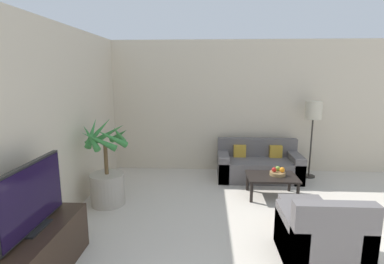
{
  "coord_description": "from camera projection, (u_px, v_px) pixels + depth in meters",
  "views": [
    {
      "loc": [
        -1.07,
        -0.49,
        2.03
      ],
      "look_at": [
        -1.36,
        4.77,
        1.0
      ],
      "focal_mm": 28.0,
      "sensor_mm": 36.0,
      "label": 1
    }
  ],
  "objects": [
    {
      "name": "tv_console",
      "position": [
        37.0,
        253.0,
        2.99
      ],
      "size": [
        0.53,
        1.24,
        0.53
      ],
      "color": "#332319",
      "rests_on": "ground_plane"
    },
    {
      "name": "apple_green",
      "position": [
        278.0,
        168.0,
        5.04
      ],
      "size": [
        0.08,
        0.08,
        0.08
      ],
      "color": "olive",
      "rests_on": "fruit_bowl"
    },
    {
      "name": "ottoman",
      "position": [
        302.0,
        213.0,
        4.03
      ],
      "size": [
        0.56,
        0.47,
        0.36
      ],
      "color": "#605B5B",
      "rests_on": "ground_plane"
    },
    {
      "name": "armchair",
      "position": [
        321.0,
        239.0,
        3.22
      ],
      "size": [
        0.8,
        0.81,
        0.82
      ],
      "color": "#605B5B",
      "rests_on": "ground_plane"
    },
    {
      "name": "wall_left",
      "position": [
        36.0,
        132.0,
        3.51
      ],
      "size": [
        0.06,
        7.31,
        2.7
      ],
      "color": "beige",
      "rests_on": "ground_plane"
    },
    {
      "name": "wall_back",
      "position": [
        260.0,
        107.0,
        6.18
      ],
      "size": [
        7.73,
        0.06,
        2.7
      ],
      "color": "beige",
      "rests_on": "ground_plane"
    },
    {
      "name": "apple_red",
      "position": [
        274.0,
        170.0,
        4.98
      ],
      "size": [
        0.08,
        0.08,
        0.08
      ],
      "color": "red",
      "rests_on": "fruit_bowl"
    },
    {
      "name": "floor_lamp",
      "position": [
        313.0,
        114.0,
        5.75
      ],
      "size": [
        0.31,
        0.31,
        1.51
      ],
      "color": "#2D2823",
      "rests_on": "ground_plane"
    },
    {
      "name": "coffee_table",
      "position": [
        272.0,
        179.0,
        4.97
      ],
      "size": [
        0.82,
        0.59,
        0.36
      ],
      "color": "black",
      "rests_on": "ground_plane"
    },
    {
      "name": "potted_palm",
      "position": [
        107.0,
        176.0,
        4.65
      ],
      "size": [
        0.76,
        0.77,
        1.37
      ],
      "color": "#ADA393",
      "rests_on": "ground_plane"
    },
    {
      "name": "orange_fruit",
      "position": [
        282.0,
        170.0,
        4.96
      ],
      "size": [
        0.09,
        0.09,
        0.09
      ],
      "color": "orange",
      "rests_on": "fruit_bowl"
    },
    {
      "name": "sofa_loveseat",
      "position": [
        258.0,
        165.0,
        5.86
      ],
      "size": [
        1.58,
        0.77,
        0.75
      ],
      "color": "#605B5B",
      "rests_on": "ground_plane"
    },
    {
      "name": "fruit_bowl",
      "position": [
        278.0,
        174.0,
        4.99
      ],
      "size": [
        0.26,
        0.26,
        0.06
      ],
      "color": "#997A4C",
      "rests_on": "coffee_table"
    },
    {
      "name": "television",
      "position": [
        32.0,
        197.0,
        2.87
      ],
      "size": [
        0.18,
        1.04,
        0.67
      ],
      "color": "black",
      "rests_on": "tv_console"
    }
  ]
}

